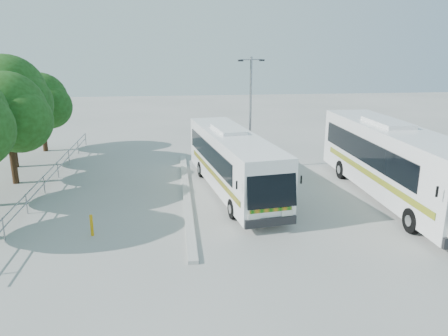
{
  "coord_description": "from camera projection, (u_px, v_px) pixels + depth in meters",
  "views": [
    {
      "loc": [
        -2.84,
        -20.6,
        7.86
      ],
      "look_at": [
        -0.26,
        1.77,
        1.48
      ],
      "focal_mm": 35.0,
      "sensor_mm": 36.0,
      "label": 1
    }
  ],
  "objects": [
    {
      "name": "ground",
      "position": [
        233.0,
        205.0,
        22.15
      ],
      "size": [
        100.0,
        100.0,
        0.0
      ],
      "primitive_type": "plane",
      "color": "#A8A8A3",
      "rests_on": "ground"
    },
    {
      "name": "bollard",
      "position": [
        92.0,
        225.0,
        18.51
      ],
      "size": [
        0.17,
        0.17,
        0.94
      ],
      "primitive_type": "cylinder",
      "rotation": [
        0.0,
        0.0,
        0.32
      ],
      "color": "#C48B0B",
      "rests_on": "ground"
    },
    {
      "name": "railing",
      "position": [
        49.0,
        175.0,
        24.66
      ],
      "size": [
        0.06,
        22.0,
        1.0
      ],
      "color": "gray",
      "rests_on": "ground"
    },
    {
      "name": "coach_main",
      "position": [
        233.0,
        161.0,
        23.69
      ],
      "size": [
        4.08,
        11.9,
        3.24
      ],
      "rotation": [
        0.0,
        0.0,
        0.15
      ],
      "color": "white",
      "rests_on": "ground"
    },
    {
      "name": "tree_far_d",
      "position": [
        8.0,
        94.0,
        27.77
      ],
      "size": [
        5.62,
        5.3,
        7.33
      ],
      "color": "#382314",
      "rests_on": "ground"
    },
    {
      "name": "lamppost",
      "position": [
        250.0,
        109.0,
        27.67
      ],
      "size": [
        1.73,
        0.56,
        7.15
      ],
      "rotation": [
        0.0,
        0.0,
        0.24
      ],
      "color": "gray",
      "rests_on": "ground"
    },
    {
      "name": "tree_far_e",
      "position": [
        41.0,
        100.0,
        32.4
      ],
      "size": [
        4.54,
        4.28,
        5.92
      ],
      "color": "#382314",
      "rests_on": "ground"
    },
    {
      "name": "tree_far_c",
      "position": [
        8.0,
        111.0,
        24.52
      ],
      "size": [
        4.97,
        4.69,
        6.49
      ],
      "color": "#382314",
      "rests_on": "ground"
    },
    {
      "name": "kerb_divider",
      "position": [
        186.0,
        193.0,
        23.78
      ],
      "size": [
        0.4,
        16.0,
        0.15
      ],
      "primitive_type": "cube",
      "color": "#B2B2AD",
      "rests_on": "ground"
    },
    {
      "name": "coach_adjacent",
      "position": [
        394.0,
        161.0,
        22.61
      ],
      "size": [
        2.91,
        13.55,
        3.76
      ],
      "rotation": [
        0.0,
        0.0,
        0.0
      ],
      "color": "white",
      "rests_on": "ground"
    }
  ]
}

